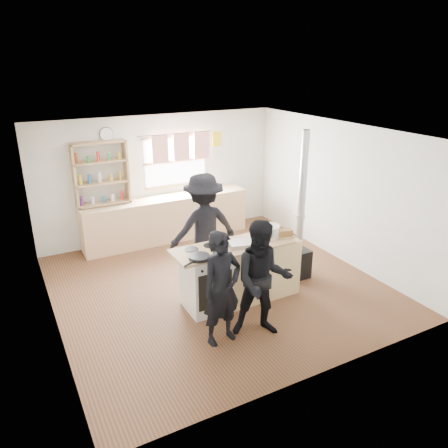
# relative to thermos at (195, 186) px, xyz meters

# --- Properties ---
(ground) EXTENTS (5.00, 5.00, 0.01)m
(ground) POSITION_rel_thermos_xyz_m (-0.64, -2.22, -1.05)
(ground) COLOR brown
(ground) RESTS_ON ground
(back_counter) EXTENTS (3.40, 0.55, 0.90)m
(back_counter) POSITION_rel_thermos_xyz_m (-0.64, 0.00, -0.59)
(back_counter) COLOR tan
(back_counter) RESTS_ON ground
(shelving_unit) EXTENTS (1.00, 0.28, 1.20)m
(shelving_unit) POSITION_rel_thermos_xyz_m (-1.84, 0.12, 0.47)
(shelving_unit) COLOR tan
(shelving_unit) RESTS_ON back_counter
(thermos) EXTENTS (0.10, 0.10, 0.28)m
(thermos) POSITION_rel_thermos_xyz_m (0.00, 0.00, 0.00)
(thermos) COLOR silver
(thermos) RESTS_ON back_counter
(cooking_island) EXTENTS (1.97, 0.64, 0.93)m
(cooking_island) POSITION_rel_thermos_xyz_m (-0.50, -2.77, -0.58)
(cooking_island) COLOR white
(cooking_island) RESTS_ON ground
(skillet_greens) EXTENTS (0.41, 0.41, 0.05)m
(skillet_greens) POSITION_rel_thermos_xyz_m (-1.27, -2.96, -0.08)
(skillet_greens) COLOR black
(skillet_greens) RESTS_ON cooking_island
(roast_tray) EXTENTS (0.44, 0.38, 0.07)m
(roast_tray) POSITION_rel_thermos_xyz_m (-0.53, -2.85, -0.07)
(roast_tray) COLOR silver
(roast_tray) RESTS_ON cooking_island
(stockpot_stove) EXTENTS (0.21, 0.21, 0.18)m
(stockpot_stove) POSITION_rel_thermos_xyz_m (-0.85, -2.64, -0.04)
(stockpot_stove) COLOR #B4B4B7
(stockpot_stove) RESTS_ON cooking_island
(stockpot_counter) EXTENTS (0.32, 0.32, 0.23)m
(stockpot_counter) POSITION_rel_thermos_xyz_m (-0.01, -2.80, -0.01)
(stockpot_counter) COLOR silver
(stockpot_counter) RESTS_ON cooking_island
(bread_board) EXTENTS (0.32, 0.25, 0.12)m
(bread_board) POSITION_rel_thermos_xyz_m (0.23, -2.86, -0.06)
(bread_board) COLOR tan
(bread_board) RESTS_ON cooking_island
(flue_heater) EXTENTS (0.35, 0.35, 2.50)m
(flue_heater) POSITION_rel_thermos_xyz_m (0.73, -2.59, -0.39)
(flue_heater) COLOR black
(flue_heater) RESTS_ON ground
(person_near_left) EXTENTS (0.61, 0.44, 1.55)m
(person_near_left) POSITION_rel_thermos_xyz_m (-1.25, -3.58, -0.27)
(person_near_left) COLOR black
(person_near_left) RESTS_ON ground
(person_near_right) EXTENTS (0.97, 0.88, 1.62)m
(person_near_right) POSITION_rel_thermos_xyz_m (-0.70, -3.69, -0.23)
(person_near_right) COLOR black
(person_near_right) RESTS_ON ground
(person_far) EXTENTS (1.19, 0.70, 1.82)m
(person_far) POSITION_rel_thermos_xyz_m (-0.68, -1.86, -0.13)
(person_far) COLOR black
(person_far) RESTS_ON ground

